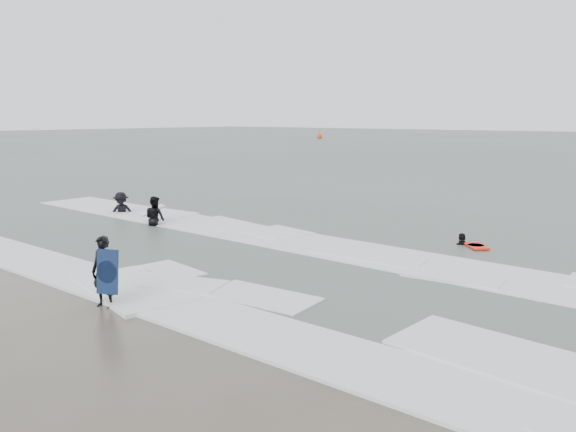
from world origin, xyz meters
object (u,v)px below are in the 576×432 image
Objects in this scene: surfer_wading at (155,226)px; buoy at (319,137)px; surfer_breaker at (122,214)px; surfer_right_near at (462,246)px; surfer_centre at (106,306)px.

buoy reaches higher than surfer_wading.
surfer_breaker reaches higher than surfer_right_near.
surfer_breaker is at bearing -17.59° from surfer_right_near.
surfer_centre is 1.01× the size of surfer_right_near.
surfer_breaker reaches higher than surfer_wading.
buoy reaches higher than surfer_centre.
buoy is at bearing 103.51° from surfer_centre.
surfer_right_near is (10.27, 4.24, 0.00)m from surfer_wading.
surfer_centre is at bearing -56.33° from buoy.
surfer_right_near is 88.99m from buoy.
surfer_wading is 1.08× the size of surfer_right_near.
buoy is at bearing -82.58° from surfer_right_near.
surfer_centre is at bearing 135.99° from surfer_wading.
surfer_right_near is at bearing -26.91° from surfer_breaker.
surfer_wading is (-6.58, 6.33, 0.00)m from surfer_centre.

